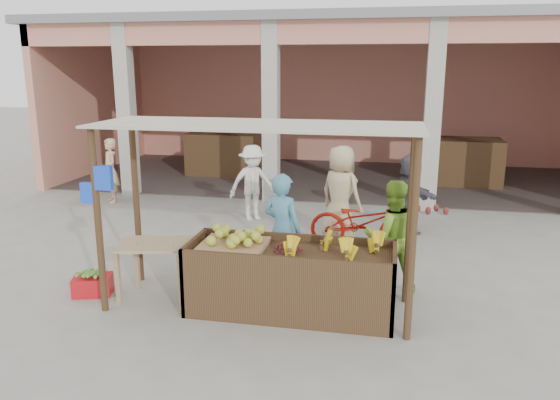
% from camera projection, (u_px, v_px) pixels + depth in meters
% --- Properties ---
extents(ground, '(60.00, 60.00, 0.00)m').
position_uv_depth(ground, '(253.00, 308.00, 7.11)').
color(ground, gray).
rests_on(ground, ground).
extents(market_building, '(14.40, 6.40, 4.20)m').
position_uv_depth(market_building, '(334.00, 79.00, 14.94)').
color(market_building, tan).
rests_on(market_building, ground).
extents(fruit_stall, '(2.60, 0.95, 0.80)m').
position_uv_depth(fruit_stall, '(291.00, 282.00, 6.92)').
color(fruit_stall, '#49341D').
rests_on(fruit_stall, ground).
extents(stall_awning, '(4.09, 1.35, 2.39)m').
position_uv_depth(stall_awning, '(251.00, 157.00, 6.70)').
color(stall_awning, '#49341D').
rests_on(stall_awning, ground).
extents(banana_heap, '(1.18, 0.64, 0.21)m').
position_uv_depth(banana_heap, '(331.00, 246.00, 6.72)').
color(banana_heap, yellow).
rests_on(banana_heap, fruit_stall).
extents(melon_tray, '(0.83, 0.72, 0.21)m').
position_uv_depth(melon_tray, '(233.00, 240.00, 6.98)').
color(melon_tray, tan).
rests_on(melon_tray, fruit_stall).
extents(berry_heap, '(0.39, 0.32, 0.13)m').
position_uv_depth(berry_heap, '(287.00, 247.00, 6.81)').
color(berry_heap, maroon).
rests_on(berry_heap, fruit_stall).
extents(side_table, '(1.09, 0.84, 0.79)m').
position_uv_depth(side_table, '(157.00, 253.00, 7.25)').
color(side_table, tan).
rests_on(side_table, ground).
extents(papaya_pile, '(0.65, 0.37, 0.19)m').
position_uv_depth(papaya_pile, '(156.00, 236.00, 7.19)').
color(papaya_pile, '#4E802A').
rests_on(papaya_pile, side_table).
extents(red_crate, '(0.59, 0.49, 0.26)m').
position_uv_depth(red_crate, '(93.00, 285.00, 7.51)').
color(red_crate, red).
rests_on(red_crate, ground).
extents(plantain_bundle, '(0.39, 0.27, 0.08)m').
position_uv_depth(plantain_bundle, '(92.00, 274.00, 7.47)').
color(plantain_bundle, '#599937').
rests_on(plantain_bundle, red_crate).
extents(produce_sacks, '(1.03, 0.77, 0.63)m').
position_uv_depth(produce_sacks, '(433.00, 199.00, 11.58)').
color(produce_sacks, maroon).
rests_on(produce_sacks, ground).
extents(vendor_blue, '(0.78, 0.68, 1.73)m').
position_uv_depth(vendor_blue, '(282.00, 226.00, 7.69)').
color(vendor_blue, '#549FC1').
rests_on(vendor_blue, ground).
extents(vendor_green, '(0.90, 0.66, 1.66)m').
position_uv_depth(vendor_green, '(392.00, 233.00, 7.48)').
color(vendor_green, '#7DB12F').
rests_on(vendor_green, ground).
extents(motorcycle, '(0.76, 1.91, 0.98)m').
position_uv_depth(motorcycle, '(362.00, 221.00, 9.29)').
color(motorcycle, maroon).
rests_on(motorcycle, ground).
extents(shopper_a, '(1.18, 1.03, 1.65)m').
position_uv_depth(shopper_a, '(253.00, 180.00, 11.00)').
color(shopper_a, silver).
rests_on(shopper_a, ground).
extents(shopper_c, '(1.09, 0.98, 1.90)m').
position_uv_depth(shopper_c, '(341.00, 188.00, 9.69)').
color(shopper_c, tan).
rests_on(shopper_c, ground).
extents(shopper_d, '(1.12, 1.57, 1.57)m').
position_uv_depth(shopper_d, '(410.00, 191.00, 10.19)').
color(shopper_d, '#4B4B58').
rests_on(shopper_d, ground).
extents(shopper_e, '(0.70, 0.71, 1.53)m').
position_uv_depth(shopper_e, '(110.00, 169.00, 12.42)').
color(shopper_e, tan).
rests_on(shopper_e, ground).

